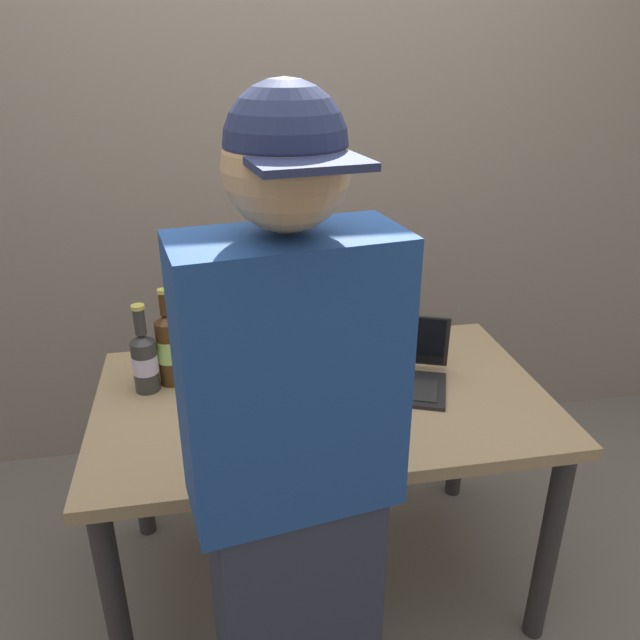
{
  "coord_description": "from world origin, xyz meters",
  "views": [
    {
      "loc": [
        -0.3,
        -1.59,
        1.72
      ],
      "look_at": [
        -0.01,
        0.0,
        0.99
      ],
      "focal_mm": 34.9,
      "sensor_mm": 36.0,
      "label": 1
    }
  ],
  "objects_px": {
    "laptop": "(394,368)",
    "beer_bottle_brown": "(169,348)",
    "beer_bottle_dark": "(145,359)",
    "beer_bottle_amber": "(208,352)",
    "person_figure": "(293,496)"
  },
  "relations": [
    {
      "from": "laptop",
      "to": "beer_bottle_brown",
      "type": "xyz_separation_m",
      "value": [
        -0.69,
        0.12,
        0.08
      ]
    },
    {
      "from": "beer_bottle_amber",
      "to": "person_figure",
      "type": "bearing_deg",
      "value": -77.16
    },
    {
      "from": "person_figure",
      "to": "beer_bottle_brown",
      "type": "bearing_deg",
      "value": 110.45
    },
    {
      "from": "laptop",
      "to": "person_figure",
      "type": "xyz_separation_m",
      "value": [
        -0.41,
        -0.63,
        0.08
      ]
    },
    {
      "from": "beer_bottle_dark",
      "to": "beer_bottle_brown",
      "type": "height_order",
      "value": "beer_bottle_brown"
    },
    {
      "from": "beer_bottle_dark",
      "to": "beer_bottle_amber",
      "type": "height_order",
      "value": "beer_bottle_amber"
    },
    {
      "from": "beer_bottle_dark",
      "to": "person_figure",
      "type": "xyz_separation_m",
      "value": [
        0.35,
        -0.72,
        0.02
      ]
    },
    {
      "from": "laptop",
      "to": "person_figure",
      "type": "height_order",
      "value": "person_figure"
    },
    {
      "from": "laptop",
      "to": "beer_bottle_brown",
      "type": "bearing_deg",
      "value": 170.38
    },
    {
      "from": "beer_bottle_dark",
      "to": "beer_bottle_brown",
      "type": "distance_m",
      "value": 0.08
    },
    {
      "from": "laptop",
      "to": "person_figure",
      "type": "relative_size",
      "value": 0.24
    },
    {
      "from": "laptop",
      "to": "beer_bottle_brown",
      "type": "distance_m",
      "value": 0.7
    },
    {
      "from": "laptop",
      "to": "beer_bottle_amber",
      "type": "distance_m",
      "value": 0.58
    },
    {
      "from": "laptop",
      "to": "beer_bottle_dark",
      "type": "relative_size",
      "value": 1.43
    },
    {
      "from": "laptop",
      "to": "beer_bottle_amber",
      "type": "bearing_deg",
      "value": 172.07
    }
  ]
}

